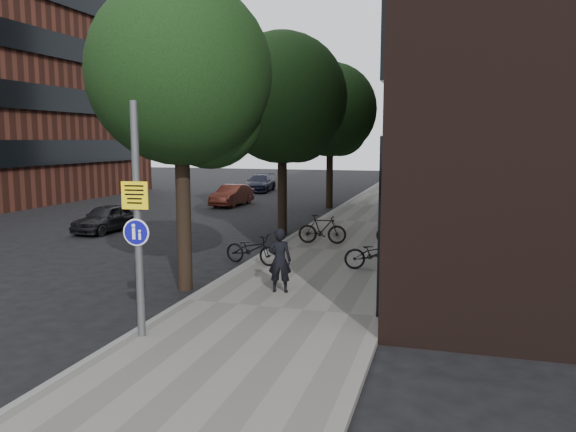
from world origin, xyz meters
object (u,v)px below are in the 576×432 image
(pedestrian, at_px, (280,260))
(parked_bike_facade_near, at_px, (375,253))
(signpost, at_px, (138,220))
(parked_car_near, at_px, (106,218))

(pedestrian, distance_m, parked_bike_facade_near, 3.56)
(signpost, bearing_deg, pedestrian, 60.50)
(pedestrian, xyz_separation_m, parked_car_near, (-9.55, 7.17, -0.33))
(parked_bike_facade_near, bearing_deg, signpost, 137.19)
(pedestrian, bearing_deg, parked_car_near, -44.66)
(signpost, distance_m, parked_bike_facade_near, 7.64)
(pedestrian, relative_size, parked_car_near, 0.47)
(signpost, xyz_separation_m, pedestrian, (1.59, 3.58, -1.40))
(signpost, xyz_separation_m, parked_bike_facade_near, (3.47, 6.58, -1.71))
(parked_bike_facade_near, distance_m, parked_car_near, 12.17)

